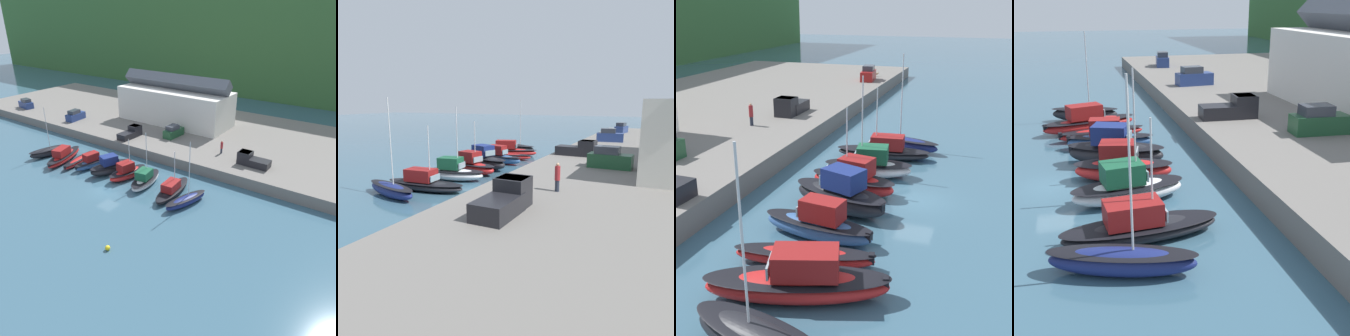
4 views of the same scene
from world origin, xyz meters
TOP-DOWN VIEW (x-y plane):
  - ground_plane at (0.00, 0.00)m, footprint 320.00×320.00m
  - moored_boat_0 at (-16.63, 2.88)m, footprint 3.38×6.62m
  - moored_boat_1 at (-12.69, 3.00)m, footprint 4.74×8.79m
  - moored_boat_2 at (-9.99, 3.88)m, footprint 2.82×7.50m
  - moored_boat_3 at (-7.10, 4.24)m, footprint 2.86×6.99m
  - moored_boat_4 at (-3.18, 4.29)m, footprint 4.58×7.31m
  - moored_boat_5 at (-0.03, 4.41)m, footprint 3.56×6.70m
  - moored_boat_6 at (3.47, 4.25)m, footprint 3.44×6.96m
  - moored_boat_7 at (8.10, 4.22)m, footprint 3.01×8.11m
  - moored_boat_8 at (11.04, 3.00)m, footprint 3.39×6.71m
  - parked_car_0 at (-1.89, 19.31)m, footprint 2.02×4.29m
  - parked_car_1 at (-24.47, 15.92)m, footprint 2.23×4.37m
  - parked_car_3 at (-41.53, 15.72)m, footprint 4.42×2.40m
  - pickup_truck_0 at (14.44, 15.78)m, footprint 4.74×2.03m
  - pickup_truck_1 at (-8.08, 14.82)m, footprint 2.18×4.81m
  - person_on_quay at (8.85, 17.23)m, footprint 0.40×0.40m

SIDE VIEW (x-z plane):
  - ground_plane at x=0.00m, z-range 0.00..0.00m
  - moored_boat_2 at x=-9.99m, z-range 0.04..0.97m
  - moored_boat_8 at x=11.04m, z-range -3.60..4.93m
  - moored_boat_7 at x=8.10m, z-range -2.31..3.75m
  - moored_boat_0 at x=-16.63m, z-range -3.44..4.98m
  - moored_boat_3 at x=-7.10m, z-range -0.34..2.09m
  - moored_boat_6 at x=3.47m, z-range -2.95..4.72m
  - moored_boat_1 at x=-12.69m, z-range -0.34..2.11m
  - moored_boat_5 at x=-0.03m, z-range -2.05..3.95m
  - moored_boat_4 at x=-3.18m, z-range -0.37..2.55m
  - pickup_truck_0 at x=14.44m, z-range 1.55..3.45m
  - pickup_truck_1 at x=-8.08m, z-range 1.55..3.45m
  - parked_car_0 at x=-1.89m, z-range 1.51..3.67m
  - parked_car_1 at x=-24.47m, z-range 1.51..3.67m
  - parked_car_3 at x=-41.53m, z-range 1.51..3.67m
  - person_on_quay at x=8.85m, z-range 1.71..3.85m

